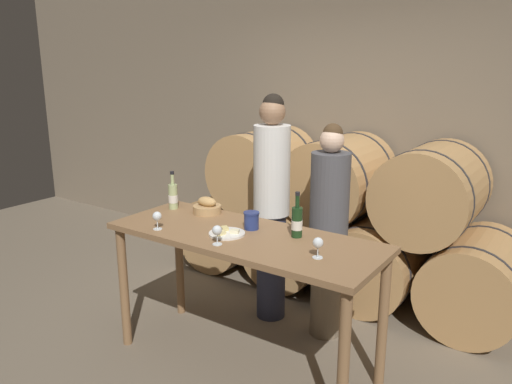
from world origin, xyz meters
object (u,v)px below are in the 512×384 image
Objects in this scene: person_right at (328,230)px; wine_bottle_white at (173,196)px; tasting_table at (244,252)px; wine_glass_left at (217,231)px; cheese_plate at (227,233)px; wine_bottle_red at (297,222)px; bread_basket at (207,207)px; person_left at (272,205)px; wine_glass_far_left at (157,217)px; blue_crock at (251,220)px; wine_glass_center at (318,244)px.

wine_bottle_white is (-1.06, -0.50, 0.21)m from person_right.
tasting_table is 15.05× the size of wine_glass_left.
wine_bottle_white is at bearing 160.91° from cheese_plate.
wine_bottle_red reaches higher than wine_bottle_white.
person_right reaches higher than bread_basket.
wine_glass_far_left is at bearing -109.00° from person_left.
wine_glass_left reaches higher than cheese_plate.
person_right is 13.78× the size of blue_crock.
bread_basket is at bearing 86.18° from wine_glass_far_left.
wine_glass_center is (0.66, -0.02, 0.08)m from cheese_plate.
cheese_plate is at bearing 178.10° from wine_glass_center.
wine_bottle_red reaches higher than tasting_table.
person_right is 7.75× the size of bread_basket.
tasting_table is at bearing -112.76° from person_right.
person_left reaches higher than tasting_table.
person_right is 13.20× the size of wine_glass_center.
blue_crock is 0.96× the size of wine_glass_center.
wine_glass_far_left is (-0.84, -0.39, -0.02)m from wine_bottle_red.
bread_basket is 1.70× the size of wine_glass_left.
person_right is at bearing 61.80° from blue_crock.
cheese_plate is (-0.08, -0.07, 0.13)m from tasting_table.
wine_glass_far_left is 1.00× the size of wine_glass_left.
wine_glass_left is at bearing -129.97° from wine_bottle_red.
cheese_plate is at bearing -109.65° from blue_crock.
person_right is 6.86× the size of cheese_plate.
wine_bottle_white is at bearing 169.07° from wine_glass_center.
person_left is (-0.21, 0.67, 0.13)m from tasting_table.
wine_bottle_white reaches higher than wine_glass_far_left.
person_right is 0.83m from cheese_plate.
bread_basket is 1.12m from wine_glass_center.
tasting_table is 0.17m from cheese_plate.
wine_glass_far_left is (-0.81, -0.91, 0.20)m from person_right.
wine_bottle_white reaches higher than wine_glass_center.
wine_bottle_red is 0.46m from cheese_plate.
tasting_table is at bearing -154.59° from wine_bottle_red.
person_left is 7.66× the size of cheese_plate.
wine_glass_left and wine_glass_center have the same top height.
bread_basket and wine_glass_left have the same top height.
blue_crock is 0.36m from wine_glass_left.
wine_bottle_red is at bearing 25.15° from wine_glass_far_left.
wine_glass_center is (1.08, -0.32, 0.04)m from bread_basket.
cheese_plate is (-0.36, -0.74, 0.12)m from person_right.
person_left is at bearing 136.37° from wine_glass_center.
cheese_plate is at bearing -150.97° from wine_bottle_red.
bread_basket is (-0.77, -0.44, 0.16)m from person_right.
person_left reaches higher than bread_basket.
blue_crock is (0.20, -0.55, 0.06)m from person_left.
wine_bottle_red is 1.02× the size of wine_bottle_white.
person_left reaches higher than cheese_plate.
wine_glass_center is (1.36, -0.26, -0.01)m from wine_bottle_white.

